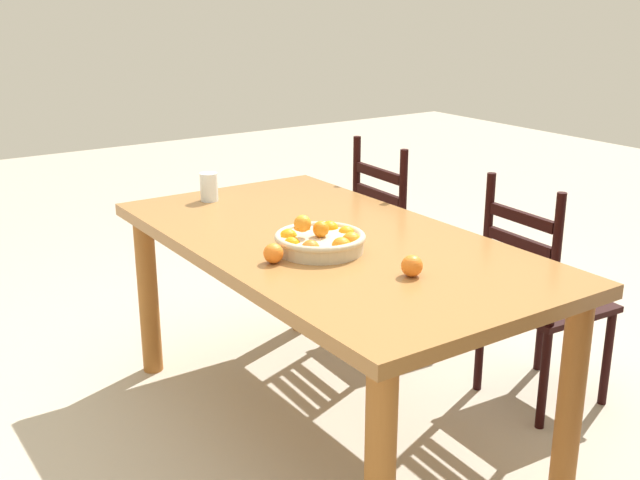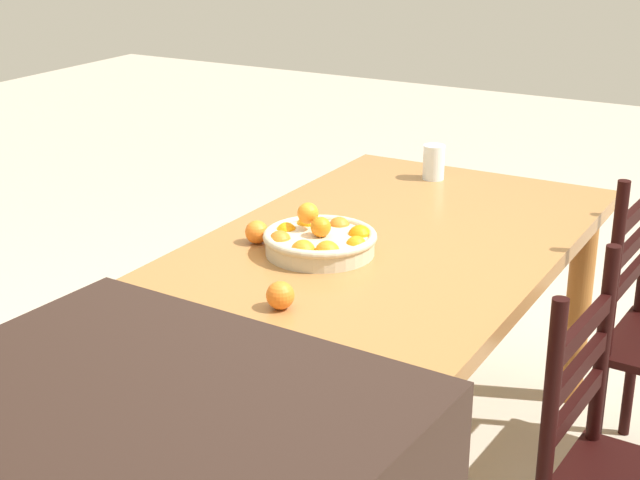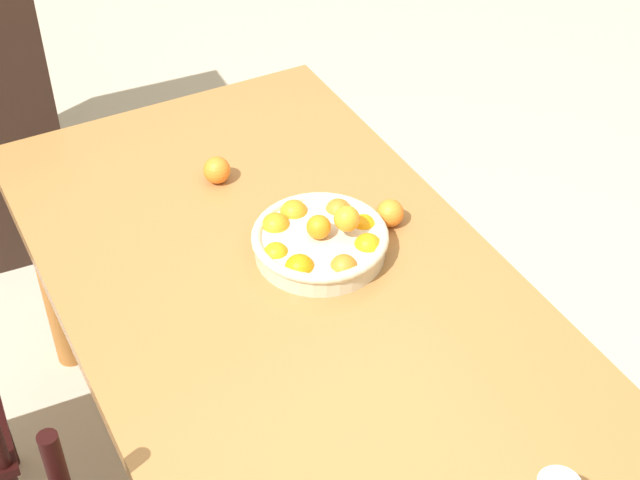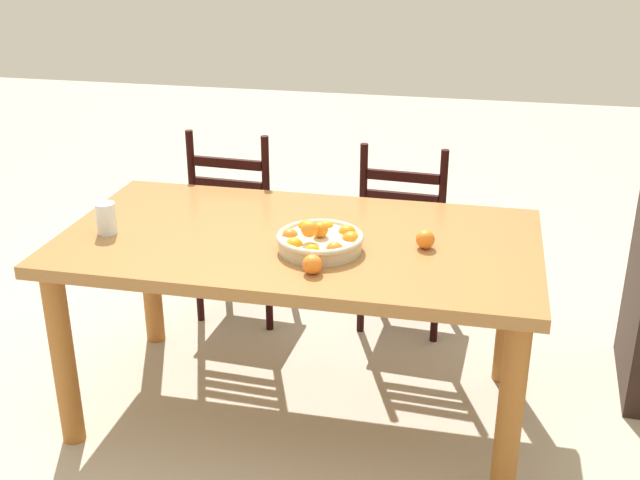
{
  "view_description": "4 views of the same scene",
  "coord_description": "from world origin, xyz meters",
  "px_view_note": "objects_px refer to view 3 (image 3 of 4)",
  "views": [
    {
      "loc": [
        2.23,
        -1.56,
        1.64
      ],
      "look_at": [
        0.11,
        -0.11,
        0.81
      ],
      "focal_mm": 43.61,
      "sensor_mm": 36.0,
      "label": 1
    },
    {
      "loc": [
        2.27,
        1.11,
        1.73
      ],
      "look_at": [
        0.11,
        -0.11,
        0.81
      ],
      "focal_mm": 53.55,
      "sensor_mm": 36.0,
      "label": 2
    },
    {
      "loc": [
        -1.38,
        0.67,
        2.23
      ],
      "look_at": [
        0.11,
        -0.11,
        0.81
      ],
      "focal_mm": 53.4,
      "sensor_mm": 36.0,
      "label": 3
    },
    {
      "loc": [
        0.67,
        -2.68,
        1.92
      ],
      "look_at": [
        0.11,
        -0.11,
        0.81
      ],
      "focal_mm": 44.1,
      "sensor_mm": 36.0,
      "label": 4
    }
  ],
  "objects_px": {
    "orange_loose_0": "(217,170)",
    "fruit_bowl": "(320,240)",
    "orange_loose_1": "(390,213)",
    "dining_table": "(298,329)"
  },
  "relations": [
    {
      "from": "dining_table",
      "to": "orange_loose_1",
      "type": "height_order",
      "value": "orange_loose_1"
    },
    {
      "from": "fruit_bowl",
      "to": "orange_loose_0",
      "type": "distance_m",
      "value": 0.39
    },
    {
      "from": "orange_loose_1",
      "to": "fruit_bowl",
      "type": "bearing_deg",
      "value": 94.73
    },
    {
      "from": "orange_loose_0",
      "to": "orange_loose_1",
      "type": "bearing_deg",
      "value": -139.89
    },
    {
      "from": "orange_loose_0",
      "to": "fruit_bowl",
      "type": "bearing_deg",
      "value": -164.9
    },
    {
      "from": "fruit_bowl",
      "to": "orange_loose_1",
      "type": "xyz_separation_m",
      "value": [
        0.02,
        -0.2,
        -0.0
      ]
    },
    {
      "from": "dining_table",
      "to": "orange_loose_0",
      "type": "xyz_separation_m",
      "value": [
        0.48,
        -0.01,
        0.14
      ]
    },
    {
      "from": "fruit_bowl",
      "to": "orange_loose_1",
      "type": "distance_m",
      "value": 0.2
    },
    {
      "from": "dining_table",
      "to": "orange_loose_0",
      "type": "distance_m",
      "value": 0.5
    },
    {
      "from": "orange_loose_0",
      "to": "orange_loose_1",
      "type": "distance_m",
      "value": 0.46
    }
  ]
}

